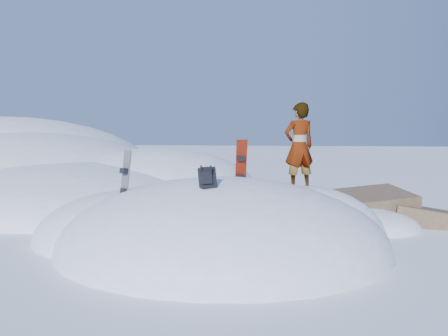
# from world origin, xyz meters

# --- Properties ---
(ground) EXTENTS (120.00, 120.00, 0.00)m
(ground) POSITION_xyz_m (0.00, 0.00, 0.00)
(ground) COLOR white
(ground) RESTS_ON ground
(snow_mound) EXTENTS (8.00, 6.00, 3.00)m
(snow_mound) POSITION_xyz_m (-0.17, 0.24, 0.00)
(snow_mound) COLOR white
(snow_mound) RESTS_ON ground
(snow_ridge) EXTENTS (21.50, 18.50, 6.40)m
(snow_ridge) POSITION_xyz_m (-10.43, 9.85, 0.00)
(snow_ridge) COLOR white
(snow_ridge) RESTS_ON ground
(rock_outcrop) EXTENTS (4.68, 4.41, 1.68)m
(rock_outcrop) POSITION_xyz_m (3.72, 3.01, 0.01)
(rock_outcrop) COLOR brown
(rock_outcrop) RESTS_ON ground
(snowboard_red) EXTENTS (0.30, 0.28, 1.42)m
(snowboard_red) POSITION_xyz_m (0.35, 0.78, 1.60)
(snowboard_red) COLOR #BC270A
(snowboard_red) RESTS_ON snow_mound
(snowboard_dark) EXTENTS (0.34, 0.33, 1.43)m
(snowboard_dark) POSITION_xyz_m (-2.06, -0.14, 1.37)
(snowboard_dark) COLOR black
(snowboard_dark) RESTS_ON snow_mound
(backpack) EXTENTS (0.40, 0.44, 0.48)m
(backpack) POSITION_xyz_m (-0.15, -0.92, 1.60)
(backpack) COLOR black
(backpack) RESTS_ON snow_mound
(gear_pile) EXTENTS (0.99, 0.75, 0.26)m
(gear_pile) POSITION_xyz_m (-2.40, -1.04, 0.13)
(gear_pile) COLOR black
(gear_pile) RESTS_ON ground
(person) EXTENTS (0.85, 0.73, 1.97)m
(person) POSITION_xyz_m (1.65, 0.98, 2.13)
(person) COLOR slate
(person) RESTS_ON snow_mound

